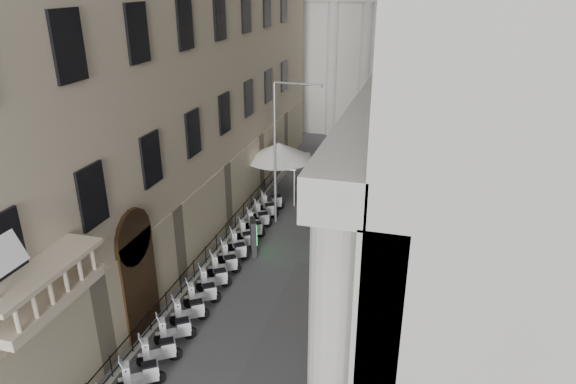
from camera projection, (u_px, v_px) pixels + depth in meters
name	position (u px, v px, depth m)	size (l,w,h in m)	color
iron_fence	(214.00, 261.00, 27.25)	(0.30, 28.00, 1.40)	black
blue_awning	(388.00, 217.00, 32.27)	(1.60, 3.00, 3.00)	navy
scooter_4	(161.00, 363.00, 20.07)	(0.56, 1.40, 1.50)	silver
scooter_5	(177.00, 341.00, 21.26)	(0.56, 1.40, 1.50)	silver
scooter_6	(191.00, 322.00, 22.45)	(0.56, 1.40, 1.50)	silver
scooter_7	(203.00, 305.00, 23.64)	(0.56, 1.40, 1.50)	silver
scooter_8	(215.00, 289.00, 24.83)	(0.56, 1.40, 1.50)	silver
scooter_9	(225.00, 275.00, 26.01)	(0.56, 1.40, 1.50)	silver
scooter_10	(235.00, 262.00, 27.20)	(0.56, 1.40, 1.50)	silver
scooter_11	(243.00, 250.00, 28.39)	(0.56, 1.40, 1.50)	silver
scooter_12	(251.00, 239.00, 29.58)	(0.56, 1.40, 1.50)	silver
scooter_13	(259.00, 229.00, 30.77)	(0.56, 1.40, 1.50)	silver
scooter_14	(265.00, 219.00, 31.96)	(0.56, 1.40, 1.50)	silver
scooter_15	(272.00, 211.00, 33.15)	(0.56, 1.40, 1.50)	silver
barrier_2	(329.00, 382.00, 19.12)	(0.60, 2.40, 1.10)	#97999D
barrier_3	(341.00, 340.00, 21.34)	(0.60, 2.40, 1.10)	#97999D
barrier_4	(351.00, 306.00, 23.56)	(0.60, 2.40, 1.10)	#97999D
barrier_5	(359.00, 277.00, 25.78)	(0.60, 2.40, 1.10)	#97999D
barrier_6	(365.00, 254.00, 28.00)	(0.60, 2.40, 1.10)	#97999D
barrier_7	(371.00, 233.00, 30.22)	(0.60, 2.40, 1.10)	#97999D
barrier_8	(376.00, 216.00, 32.44)	(0.60, 2.40, 1.10)	#97999D
security_tent	(278.00, 151.00, 34.57)	(4.58, 4.58, 3.72)	silver
street_lamp	(281.00, 142.00, 29.55)	(2.81, 0.34, 8.63)	#989AA0
info_kiosk	(253.00, 237.00, 27.58)	(0.65, 1.00, 2.04)	black
pedestrian_a	(361.00, 195.00, 33.46)	(0.59, 0.39, 1.63)	#0D1436
pedestrian_b	(343.00, 196.00, 33.08)	(0.86, 0.67, 1.77)	black
pedestrian_c	(302.00, 183.00, 35.26)	(0.83, 0.54, 1.70)	black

